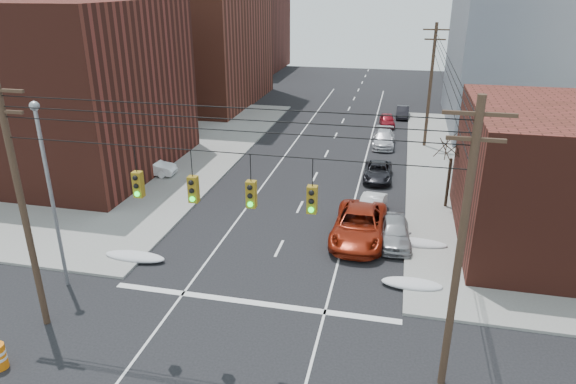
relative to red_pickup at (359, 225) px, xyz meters
The scene contains 24 objects.
sidewalk_nw 33.84m from the red_pickup, 157.73° to the left, with size 40.00×40.00×0.15m, color gray.
building_brick_near 28.01m from the red_pickup, 163.45° to the left, with size 20.00×16.00×13.00m, color #4D1F17.
building_brick_far 67.25m from the red_pickup, 116.87° to the left, with size 22.00×18.00×12.00m, color #4D1F17.
building_glass 60.05m from the red_pickup, 70.57° to the left, with size 20.00×18.00×22.00m, color gray.
utility_pole_left 17.69m from the red_pickup, 138.88° to the right, with size 2.20×0.28×11.00m.
utility_pole_right 12.90m from the red_pickup, 69.45° to the right, with size 2.20×0.28×11.00m.
utility_pole_far 20.84m from the red_pickup, 78.06° to the left, with size 2.20×0.28×11.00m.
traffic_signals 13.52m from the red_pickup, 110.60° to the right, with size 17.00×0.42×2.02m.
street_light 16.71m from the red_pickup, 149.36° to the right, with size 0.44×0.44×9.32m.
bare_tree 7.98m from the red_pickup, 47.80° to the left, with size 2.09×2.20×4.93m.
snow_nw 12.82m from the red_pickup, 156.13° to the right, with size 3.50×1.08×0.42m, color silver.
snow_ne 5.65m from the red_pickup, 56.56° to the right, with size 3.00×1.08×0.42m, color silver.
snow_east_far 3.17m from the red_pickup, ahead, with size 4.00×1.08×0.42m, color silver.
red_pickup is the anchor object (origin of this frame).
parked_car_a 2.10m from the red_pickup, ahead, with size 1.75×4.34×1.48m, color #A0A0A4.
parked_car_b 3.24m from the red_pickup, 81.28° to the left, with size 1.44×4.13×1.36m, color silver.
parked_car_c 10.35m from the red_pickup, 87.28° to the left, with size 2.07×4.50×1.25m, color black.
parked_car_d 19.26m from the red_pickup, 88.54° to the left, with size 1.96×4.83×1.40m, color silver.
parked_car_e 26.66m from the red_pickup, 88.95° to the left, with size 1.51×3.75×1.28m, color maroon.
parked_car_f 30.84m from the red_pickup, 86.23° to the left, with size 1.33×3.83×1.26m, color black.
lot_car_a 18.32m from the red_pickup, 157.19° to the left, with size 1.38×3.97×1.31m, color white.
lot_car_b 24.72m from the red_pickup, 144.99° to the left, with size 2.51×5.44×1.51m, color silver.
lot_car_c 26.71m from the red_pickup, 153.88° to the left, with size 1.93×4.74×1.38m, color black.
lot_car_d 25.55m from the red_pickup, 152.87° to the left, with size 1.55×3.86×1.32m, color #B5B6BA.
Camera 1 is at (6.17, -13.18, 14.08)m, focal length 32.00 mm.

